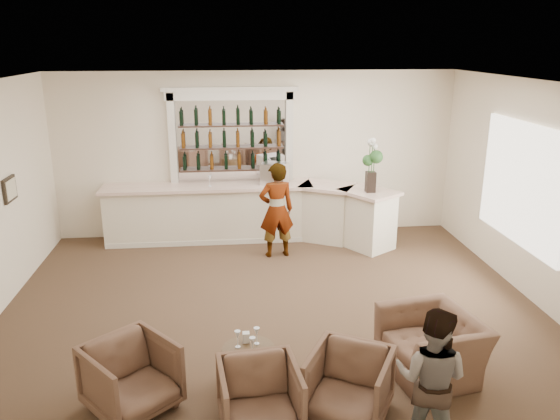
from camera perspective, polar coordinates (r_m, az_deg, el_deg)
The scene contains 19 objects.
ground at distance 8.30m, azimuth -0.76°, elevation -10.32°, with size 8.00×8.00×0.00m, color #503928.
room_shell at distance 8.22m, azimuth -0.14°, elevation 6.72°, with size 8.04×7.02×3.32m.
bar_counter at distance 10.84m, azimuth -3.07°, elevation -0.32°, with size 5.72×1.80×1.14m.
back_bar_alcove at distance 10.89m, azimuth -5.10°, elevation 7.62°, with size 2.64×0.25×3.00m.
cocktail_table at distance 6.54m, azimuth -3.27°, elevation -16.09°, with size 0.60×0.60×0.50m, color #4F3A22.
sommelier at distance 9.96m, azimuth -0.37°, elevation -0.02°, with size 0.65×0.42×1.77m, color gray.
guest at distance 5.65m, azimuth 15.50°, elevation -16.69°, with size 0.72×0.56×1.49m, color gray.
armchair_left at distance 6.32m, azimuth -15.28°, elevation -16.48°, with size 0.84×0.86×0.79m, color brown.
armchair_center at distance 5.84m, azimuth -2.13°, elevation -19.19°, with size 0.80×0.82×0.75m, color brown.
armchair_right at distance 6.06m, azimuth 7.22°, elevation -17.73°, with size 0.81×0.83×0.76m, color brown.
armchair_far at distance 6.95m, azimuth 15.56°, elevation -13.40°, with size 1.14×0.99×0.74m, color brown.
espresso_machine at distance 10.73m, azimuth -0.58°, elevation 3.83°, with size 0.48×0.40×0.42m, color silver.
flower_vase at distance 10.21m, azimuth 9.54°, elevation 4.98°, with size 0.27×0.27×1.01m.
wine_glass_bar_left at distance 10.67m, azimuth -7.36°, elevation 3.02°, with size 0.07×0.07×0.21m, color white, non-canonical shape.
wine_glass_bar_right at distance 10.74m, azimuth 0.57°, elevation 3.27°, with size 0.07×0.07×0.21m, color white, non-canonical shape.
wine_glass_tbl_a at distance 6.37m, azimuth -4.45°, elevation -13.31°, with size 0.07×0.07×0.21m, color white, non-canonical shape.
wine_glass_tbl_b at distance 6.42m, azimuth -2.45°, elevation -13.01°, with size 0.07×0.07×0.21m, color white, non-canonical shape.
wine_glass_tbl_c at distance 6.24m, azimuth -2.89°, elevation -14.00°, with size 0.07×0.07×0.21m, color white, non-canonical shape.
napkin_holder at distance 6.49m, azimuth -3.57°, elevation -13.13°, with size 0.08×0.08×0.12m, color white.
Camera 1 is at (-0.65, -7.33, 3.84)m, focal length 35.00 mm.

